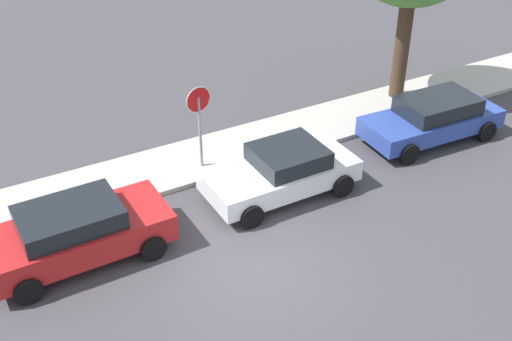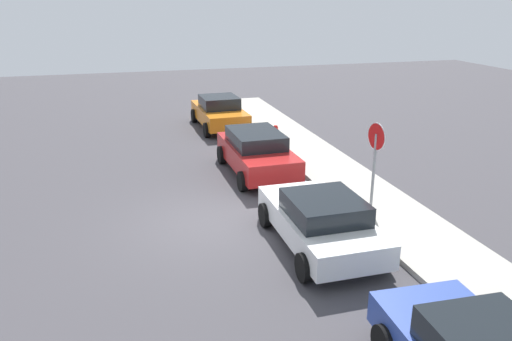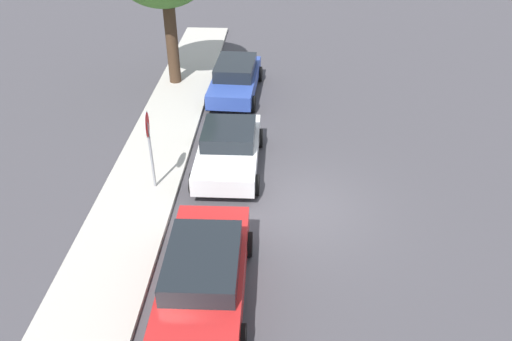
% 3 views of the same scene
% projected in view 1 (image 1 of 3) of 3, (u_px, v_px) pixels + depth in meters
% --- Properties ---
extents(ground_plane, '(60.00, 60.00, 0.00)m').
position_uv_depth(ground_plane, '(256.00, 265.00, 15.05)').
color(ground_plane, '#423F44').
extents(sidewalk_curb, '(32.00, 2.28, 0.14)m').
position_uv_depth(sidewalk_curb, '(174.00, 166.00, 18.57)').
color(sidewalk_curb, '#B2ADA3').
rests_on(sidewalk_curb, ground_plane).
extents(stop_sign, '(0.76, 0.11, 2.62)m').
position_uv_depth(stop_sign, '(199.00, 114.00, 17.59)').
color(stop_sign, gray).
rests_on(stop_sign, ground_plane).
extents(parked_car_white, '(4.14, 2.09, 1.35)m').
position_uv_depth(parked_car_white, '(282.00, 171.00, 17.21)').
color(parked_car_white, white).
rests_on(parked_car_white, ground_plane).
extents(parked_car_red, '(4.29, 2.08, 1.46)m').
position_uv_depth(parked_car_red, '(77.00, 232.00, 14.88)').
color(parked_car_red, red).
rests_on(parked_car_red, ground_plane).
extents(parked_car_blue, '(4.47, 2.12, 1.37)m').
position_uv_depth(parked_car_blue, '(433.00, 118.00, 19.70)').
color(parked_car_blue, '#2D479E').
rests_on(parked_car_blue, ground_plane).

